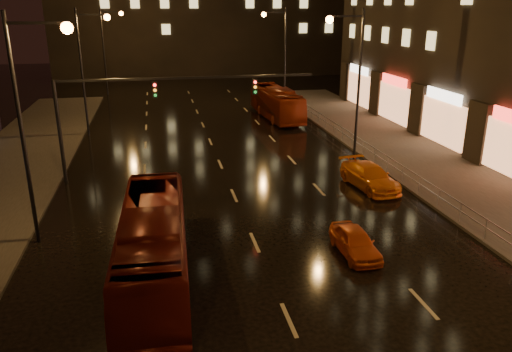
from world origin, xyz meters
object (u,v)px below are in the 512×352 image
Objects in this scene: taxi_near at (355,242)px; bus_red at (154,244)px; bus_curb at (276,103)px; taxi_far at (370,176)px.

bus_red is at bearing -178.93° from taxi_near.
bus_red is 1.01× the size of bus_curb.
taxi_far is (4.00, 7.67, 0.10)m from taxi_near.
bus_red is 2.21× the size of taxi_far.
taxi_near is at bearing -125.41° from taxi_far.
taxi_near is at bearing -99.84° from bus_curb.
bus_curb is at bearing 69.30° from bus_red.
taxi_far is at bearing 61.76° from taxi_near.
taxi_far is at bearing -90.83° from bus_curb.
taxi_far is at bearing 34.55° from bus_red.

